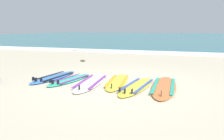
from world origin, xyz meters
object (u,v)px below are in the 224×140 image
at_px(surfboard_0, 54,77).
at_px(surfboard_1, 70,80).
at_px(surfboard_2, 91,82).
at_px(surfboard_4, 137,86).
at_px(surfboard_3, 117,82).
at_px(surfboard_5, 164,87).

height_order(surfboard_0, surfboard_1, same).
height_order(surfboard_2, surfboard_4, same).
bearing_deg(surfboard_1, surfboard_4, -4.01).
height_order(surfboard_1, surfboard_3, same).
height_order(surfboard_0, surfboard_3, same).
bearing_deg(surfboard_0, surfboard_4, -6.61).
bearing_deg(surfboard_2, surfboard_1, 170.79).
relative_size(surfboard_2, surfboard_4, 1.07).
height_order(surfboard_1, surfboard_5, same).
xyz_separation_m(surfboard_4, surfboard_5, (0.69, 0.19, -0.00)).
relative_size(surfboard_1, surfboard_5, 0.79).
distance_m(surfboard_2, surfboard_4, 1.35).
bearing_deg(surfboard_3, surfboard_2, -156.11).
bearing_deg(surfboard_1, surfboard_2, -9.21).
relative_size(surfboard_0, surfboard_4, 0.94).
bearing_deg(surfboard_4, surfboard_0, 173.39).
bearing_deg(surfboard_5, surfboard_2, -175.47).
bearing_deg(surfboard_3, surfboard_5, -6.29).
relative_size(surfboard_1, surfboard_4, 0.87).
bearing_deg(surfboard_4, surfboard_2, 178.85).
height_order(surfboard_2, surfboard_3, same).
height_order(surfboard_1, surfboard_4, same).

